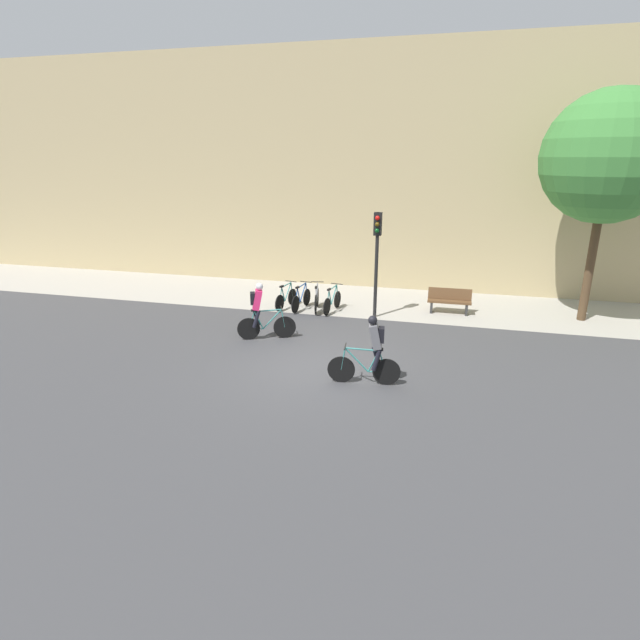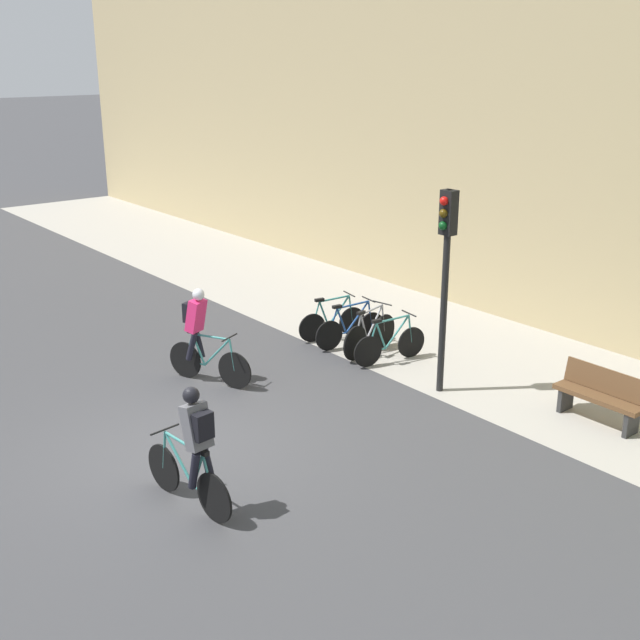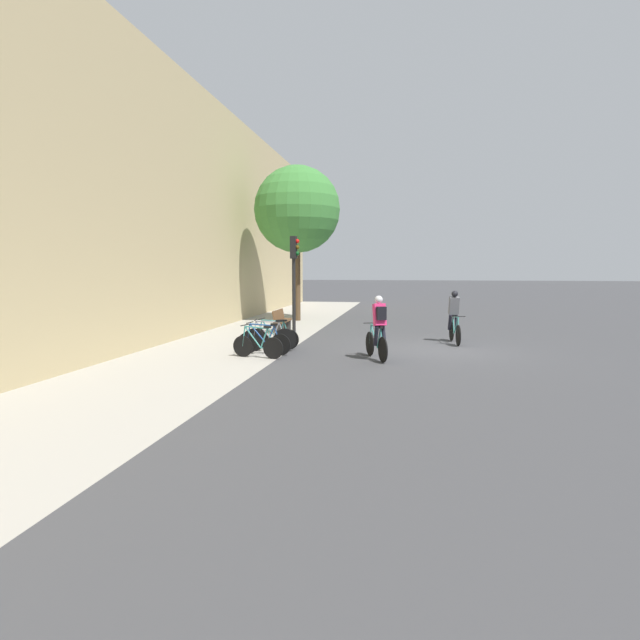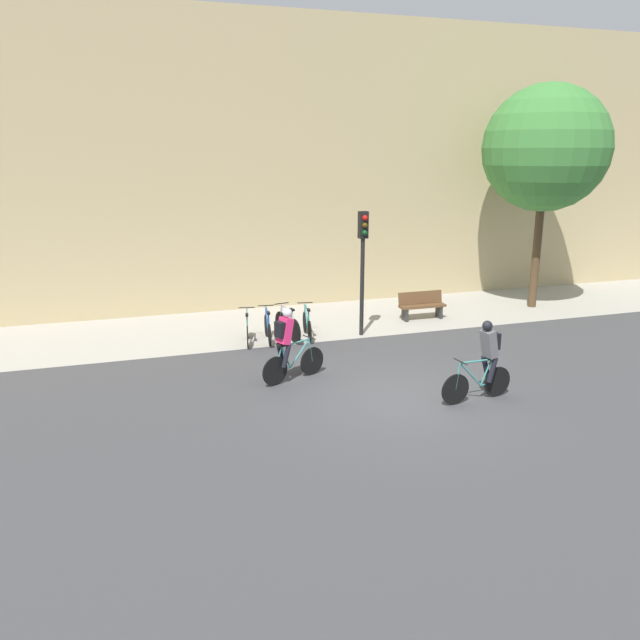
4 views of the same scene
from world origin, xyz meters
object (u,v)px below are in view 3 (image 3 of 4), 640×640
object	(u,v)px
traffic_light_pole	(294,269)
parked_bike_1	(264,341)
cyclist_grey	(454,315)
parked_bike_2	(269,338)
cyclist_pink	(378,326)
parked_bike_0	(258,345)
bench	(281,320)
parked_bike_3	(274,336)

from	to	relation	value
traffic_light_pole	parked_bike_1	bearing A→B (deg)	174.18
cyclist_grey	parked_bike_2	size ratio (longest dim) A/B	1.10
parked_bike_1	cyclist_pink	bearing A→B (deg)	-95.20
parked_bike_0	traffic_light_pole	bearing A→B (deg)	-4.82
parked_bike_2	bench	distance (m)	4.78
parked_bike_2	traffic_light_pole	size ratio (longest dim) A/B	0.45
cyclist_pink	traffic_light_pole	bearing A→B (deg)	45.10
cyclist_grey	traffic_light_pole	xyz separation A→B (m)	(-0.71, 5.44, 1.57)
cyclist_pink	bench	bearing A→B (deg)	36.87
parked_bike_0	traffic_light_pole	distance (m)	3.99
parked_bike_2	traffic_light_pole	bearing A→B (deg)	-7.44
cyclist_pink	parked_bike_1	distance (m)	3.43
parked_bike_0	parked_bike_3	distance (m)	1.77
parked_bike_1	parked_bike_2	distance (m)	0.59
cyclist_pink	parked_bike_0	distance (m)	3.43
parked_bike_3	bench	world-z (taller)	parked_bike_3
cyclist_pink	parked_bike_2	size ratio (longest dim) A/B	1.09
cyclist_grey	bench	xyz separation A→B (m)	(1.82, 6.55, -0.48)
cyclist_pink	traffic_light_pole	distance (m)	4.64
cyclist_pink	bench	size ratio (longest dim) A/B	1.17
parked_bike_3	parked_bike_2	bearing A→B (deg)	179.79
parked_bike_2	bench	bearing A→B (deg)	9.99
traffic_light_pole	bench	bearing A→B (deg)	23.80
parked_bike_3	parked_bike_0	bearing A→B (deg)	179.98
parked_bike_2	traffic_light_pole	world-z (taller)	traffic_light_pole
traffic_light_pole	cyclist_grey	bearing A→B (deg)	-82.60
cyclist_pink	cyclist_grey	bearing A→B (deg)	-31.82
parked_bike_0	parked_bike_3	world-z (taller)	parked_bike_3
parked_bike_2	parked_bike_3	bearing A→B (deg)	-0.21
parked_bike_2	bench	size ratio (longest dim) A/B	1.07
cyclist_grey	parked_bike_3	world-z (taller)	cyclist_grey
cyclist_pink	parked_bike_0	xyz separation A→B (m)	(-0.28, 3.37, -0.56)
parked_bike_1	parked_bike_2	xyz separation A→B (m)	(0.59, 0.00, 0.02)
parked_bike_0	parked_bike_1	xyz separation A→B (m)	(0.59, -0.00, 0.01)
parked_bike_0	parked_bike_1	bearing A→B (deg)	-0.08
cyclist_pink	traffic_light_pole	xyz separation A→B (m)	(3.08, 3.09, 1.57)
cyclist_pink	bench	distance (m)	7.02
parked_bike_3	traffic_light_pole	xyz separation A→B (m)	(1.59, -0.28, 2.13)
parked_bike_3	bench	xyz separation A→B (m)	(4.12, 0.83, 0.08)
parked_bike_1	parked_bike_3	distance (m)	1.18
parked_bike_2	parked_bike_1	bearing A→B (deg)	-179.77
bench	parked_bike_3	bearing A→B (deg)	-168.60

